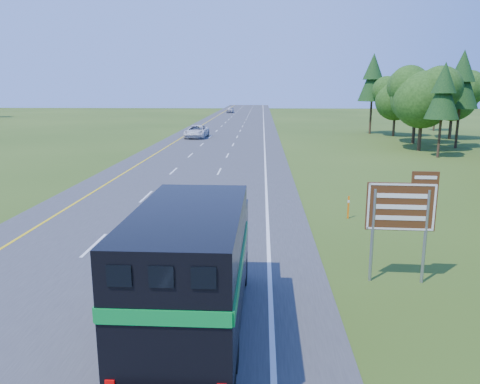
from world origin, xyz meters
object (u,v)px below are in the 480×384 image
at_px(white_suv, 197,132).
at_px(far_car, 230,110).
at_px(horse_truck, 194,266).
at_px(exit_sign, 402,211).

relative_size(white_suv, far_car, 1.34).
bearing_deg(white_suv, far_car, 92.03).
distance_m(white_suv, far_car, 64.95).
xyz_separation_m(horse_truck, white_suv, (-6.95, 50.74, -1.12)).
relative_size(far_car, exit_sign, 1.14).
height_order(white_suv, exit_sign, exit_sign).
height_order(horse_truck, exit_sign, exit_sign).
bearing_deg(horse_truck, white_suv, 98.36).
xyz_separation_m(white_suv, exit_sign, (13.35, -46.85, 1.64)).
xyz_separation_m(far_car, exit_sign, (13.28, -111.81, 1.71)).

